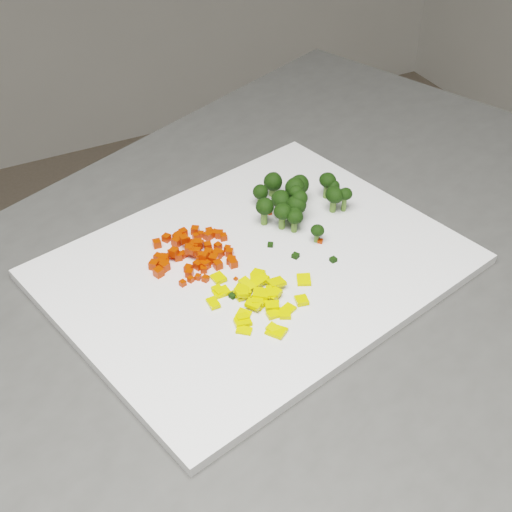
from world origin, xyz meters
name	(u,v)px	position (x,y,z in m)	size (l,w,h in m)	color
counter_block	(289,485)	(0.25, 0.07, 0.45)	(1.06, 0.74, 0.90)	#434341
cutting_board	(256,267)	(0.20, 0.09, 0.91)	(0.45, 0.35, 0.01)	white
carrot_pile	(193,248)	(0.14, 0.13, 0.93)	(0.10, 0.10, 0.03)	red
pepper_pile	(261,292)	(0.18, 0.03, 0.92)	(0.12, 0.12, 0.02)	yellow
broccoli_pile	(302,197)	(0.29, 0.14, 0.94)	(0.12, 0.12, 0.06)	black
carrot_cube_0	(214,255)	(0.16, 0.12, 0.92)	(0.01, 0.01, 0.01)	red
carrot_cube_1	(204,257)	(0.15, 0.11, 0.92)	(0.01, 0.01, 0.01)	red
carrot_cube_2	(229,252)	(0.18, 0.11, 0.92)	(0.01, 0.01, 0.01)	red
carrot_cube_3	(204,260)	(0.15, 0.11, 0.92)	(0.01, 0.01, 0.01)	red
carrot_cube_4	(213,259)	(0.16, 0.11, 0.92)	(0.01, 0.01, 0.01)	red
carrot_cube_5	(198,244)	(0.15, 0.13, 0.93)	(0.01, 0.01, 0.01)	red
carrot_cube_6	(183,236)	(0.14, 0.17, 0.92)	(0.01, 0.01, 0.01)	red
carrot_cube_7	(177,242)	(0.13, 0.16, 0.92)	(0.01, 0.01, 0.01)	red
carrot_cube_8	(187,240)	(0.14, 0.15, 0.92)	(0.01, 0.01, 0.01)	red
carrot_cube_9	(167,238)	(0.12, 0.17, 0.92)	(0.01, 0.01, 0.01)	red
carrot_cube_10	(208,236)	(0.17, 0.15, 0.92)	(0.01, 0.01, 0.01)	red
carrot_cube_11	(183,232)	(0.14, 0.17, 0.92)	(0.01, 0.01, 0.01)	red
carrot_cube_12	(218,265)	(0.16, 0.10, 0.92)	(0.01, 0.01, 0.01)	red
carrot_cube_13	(220,253)	(0.17, 0.12, 0.92)	(0.01, 0.01, 0.01)	red
carrot_cube_14	(233,263)	(0.17, 0.09, 0.92)	(0.01, 0.01, 0.01)	red
carrot_cube_15	(164,266)	(0.10, 0.12, 0.92)	(0.01, 0.01, 0.01)	red
carrot_cube_16	(189,273)	(0.12, 0.10, 0.92)	(0.01, 0.01, 0.01)	red
carrot_cube_17	(200,244)	(0.15, 0.14, 0.92)	(0.01, 0.01, 0.01)	red
carrot_cube_18	(178,238)	(0.13, 0.16, 0.92)	(0.01, 0.01, 0.01)	red
carrot_cube_19	(161,270)	(0.10, 0.12, 0.92)	(0.01, 0.01, 0.01)	red
carrot_cube_20	(189,249)	(0.14, 0.13, 0.92)	(0.01, 0.01, 0.01)	red
carrot_cube_21	(205,265)	(0.14, 0.10, 0.92)	(0.01, 0.01, 0.01)	red
carrot_cube_22	(215,262)	(0.16, 0.10, 0.92)	(0.01, 0.01, 0.01)	red
carrot_cube_23	(198,243)	(0.15, 0.15, 0.92)	(0.01, 0.01, 0.01)	red
carrot_cube_24	(159,272)	(0.09, 0.11, 0.92)	(0.01, 0.01, 0.01)	red
carrot_cube_25	(219,234)	(0.18, 0.15, 0.92)	(0.01, 0.01, 0.01)	red
carrot_cube_26	(195,246)	(0.14, 0.13, 0.92)	(0.01, 0.01, 0.01)	red
carrot_cube_27	(208,253)	(0.16, 0.12, 0.92)	(0.01, 0.01, 0.01)	red
carrot_cube_28	(183,255)	(0.13, 0.13, 0.92)	(0.01, 0.01, 0.01)	red
carrot_cube_29	(223,237)	(0.19, 0.14, 0.92)	(0.01, 0.01, 0.01)	red
carrot_cube_30	(209,232)	(0.17, 0.16, 0.92)	(0.01, 0.01, 0.01)	red
carrot_cube_31	(178,256)	(0.12, 0.13, 0.92)	(0.01, 0.01, 0.01)	red
carrot_cube_32	(213,259)	(0.16, 0.11, 0.92)	(0.01, 0.01, 0.01)	red
carrot_cube_33	(214,233)	(0.18, 0.15, 0.92)	(0.01, 0.01, 0.01)	red
carrot_cube_34	(196,237)	(0.16, 0.16, 0.92)	(0.01, 0.01, 0.01)	red
carrot_cube_35	(217,254)	(0.16, 0.11, 0.92)	(0.01, 0.01, 0.01)	red
carrot_cube_36	(208,246)	(0.16, 0.13, 0.92)	(0.01, 0.01, 0.01)	red
carrot_cube_37	(154,265)	(0.09, 0.13, 0.92)	(0.01, 0.01, 0.01)	red
carrot_cube_38	(196,250)	(0.15, 0.13, 0.92)	(0.01, 0.01, 0.01)	red
carrot_cube_39	(198,277)	(0.13, 0.09, 0.92)	(0.01, 0.01, 0.01)	red
carrot_cube_40	(205,279)	(0.14, 0.08, 0.92)	(0.01, 0.01, 0.01)	red
carrot_cube_41	(217,252)	(0.17, 0.12, 0.92)	(0.01, 0.01, 0.01)	red
carrot_cube_42	(166,262)	(0.10, 0.13, 0.92)	(0.01, 0.01, 0.01)	red
carrot_cube_43	(157,244)	(0.11, 0.17, 0.92)	(0.01, 0.01, 0.01)	red
carrot_cube_44	(178,238)	(0.14, 0.17, 0.92)	(0.01, 0.01, 0.01)	red
carrot_cube_45	(164,258)	(0.11, 0.14, 0.92)	(0.01, 0.01, 0.01)	red
carrot_cube_46	(184,239)	(0.14, 0.15, 0.93)	(0.01, 0.01, 0.01)	red
carrot_cube_47	(218,246)	(0.17, 0.13, 0.92)	(0.01, 0.01, 0.01)	red
carrot_cube_48	(202,260)	(0.14, 0.11, 0.92)	(0.01, 0.01, 0.01)	red
carrot_cube_49	(197,252)	(0.14, 0.12, 0.92)	(0.01, 0.01, 0.01)	red
carrot_cube_50	(172,254)	(0.12, 0.14, 0.92)	(0.01, 0.01, 0.01)	red
carrot_cube_51	(191,248)	(0.14, 0.13, 0.92)	(0.01, 0.01, 0.01)	red
carrot_cube_52	(178,236)	(0.14, 0.17, 0.92)	(0.01, 0.01, 0.01)	red
carrot_cube_53	(201,234)	(0.16, 0.16, 0.92)	(0.01, 0.01, 0.01)	red
carrot_cube_54	(231,260)	(0.17, 0.10, 0.92)	(0.01, 0.01, 0.01)	red
carrot_cube_55	(158,257)	(0.10, 0.14, 0.92)	(0.01, 0.01, 0.01)	red
carrot_cube_56	(174,252)	(0.12, 0.13, 0.92)	(0.01, 0.01, 0.01)	red
carrot_cube_57	(183,283)	(0.11, 0.09, 0.92)	(0.01, 0.01, 0.01)	red
carrot_cube_58	(201,256)	(0.14, 0.11, 0.93)	(0.01, 0.01, 0.01)	red
carrot_cube_59	(219,265)	(0.16, 0.10, 0.92)	(0.01, 0.01, 0.01)	red
carrot_cube_60	(162,262)	(0.10, 0.13, 0.92)	(0.01, 0.01, 0.01)	red
carrot_cube_61	(227,249)	(0.18, 0.12, 0.92)	(0.01, 0.01, 0.01)	red
carrot_cube_62	(204,269)	(0.14, 0.10, 0.92)	(0.01, 0.01, 0.01)	red
carrot_cube_63	(188,269)	(0.12, 0.11, 0.92)	(0.01, 0.01, 0.01)	red
carrot_cube_64	(192,251)	(0.14, 0.12, 0.92)	(0.01, 0.01, 0.01)	red
carrot_cube_65	(191,279)	(0.12, 0.09, 0.92)	(0.01, 0.01, 0.01)	red
carrot_cube_66	(198,265)	(0.14, 0.11, 0.92)	(0.01, 0.01, 0.01)	red
carrot_cube_67	(193,244)	(0.15, 0.15, 0.92)	(0.01, 0.01, 0.01)	red
carrot_cube_68	(195,230)	(0.16, 0.17, 0.92)	(0.01, 0.01, 0.01)	red
pepper_chunk_0	(259,282)	(0.19, 0.05, 0.92)	(0.02, 0.01, 0.00)	yellow
pepper_chunk_1	(261,277)	(0.19, 0.06, 0.91)	(0.02, 0.01, 0.00)	yellow
pepper_chunk_2	(262,297)	(0.18, 0.03, 0.91)	(0.02, 0.01, 0.00)	yellow
pepper_chunk_3	(243,316)	(0.15, 0.01, 0.91)	(0.02, 0.01, 0.00)	yellow
pepper_chunk_4	(288,309)	(0.20, 0.00, 0.91)	(0.01, 0.01, 0.00)	yellow
pepper_chunk_5	(275,330)	(0.17, -0.02, 0.91)	(0.02, 0.01, 0.00)	yellow
pepper_chunk_6	(302,300)	(0.22, 0.00, 0.91)	(0.01, 0.02, 0.00)	yellow
pepper_chunk_7	(261,293)	(0.18, 0.03, 0.92)	(0.02, 0.02, 0.00)	yellow
pepper_chunk_8	(243,317)	(0.15, 0.01, 0.91)	(0.01, 0.01, 0.00)	yellow
pepper_chunk_9	(276,331)	(0.17, -0.03, 0.91)	(0.02, 0.02, 0.00)	yellow
pepper_chunk_10	(243,292)	(0.16, 0.04, 0.92)	(0.01, 0.01, 0.00)	yellow
pepper_chunk_11	(273,293)	(0.19, 0.02, 0.92)	(0.02, 0.02, 0.00)	yellow
pepper_chunk_12	(243,322)	(0.14, 0.00, 0.91)	(0.02, 0.01, 0.00)	yellow
pepper_chunk_13	(258,304)	(0.17, 0.02, 0.91)	(0.02, 0.01, 0.00)	yellow
pepper_chunk_14	(258,278)	(0.19, 0.06, 0.91)	(0.02, 0.01, 0.00)	yellow
pepper_chunk_15	(258,273)	(0.19, 0.07, 0.91)	(0.01, 0.01, 0.00)	yellow
pepper_chunk_16	(263,297)	(0.18, 0.03, 0.91)	(0.01, 0.02, 0.00)	yellow
pepper_chunk_17	(272,293)	(0.19, 0.02, 0.92)	(0.02, 0.01, 0.00)	yellow
pepper_chunk_18	(261,298)	(0.18, 0.03, 0.91)	(0.02, 0.01, 0.00)	yellow
pepper_chunk_19	(247,284)	(0.17, 0.05, 0.92)	(0.02, 0.01, 0.00)	yellow
pepper_chunk_20	(275,314)	(0.18, 0.00, 0.91)	(0.02, 0.01, 0.00)	yellow
pepper_chunk_21	(213,303)	(0.13, 0.04, 0.91)	(0.02, 0.01, 0.00)	yellow
pepper_chunk_22	(258,300)	(0.17, 0.02, 0.92)	(0.01, 0.01, 0.00)	yellow
pepper_chunk_23	(240,289)	(0.16, 0.04, 0.92)	(0.01, 0.01, 0.00)	yellow
pepper_chunk_24	(243,292)	(0.16, 0.04, 0.92)	(0.01, 0.02, 0.00)	yellow
pepper_chunk_25	(221,292)	(0.14, 0.05, 0.91)	(0.01, 0.02, 0.00)	yellow
pepper_chunk_26	(272,305)	(0.18, 0.01, 0.92)	(0.01, 0.02, 0.00)	yellow
pepper_chunk_27	(272,292)	(0.19, 0.02, 0.92)	(0.02, 0.01, 0.00)	yellow
pepper_chunk_28	(244,330)	(0.14, -0.01, 0.91)	(0.02, 0.01, 0.00)	yellow
pepper_chunk_29	(304,280)	(0.23, 0.03, 0.91)	(0.02, 0.02, 0.00)	yellow
pepper_chunk_30	(276,282)	(0.20, 0.04, 0.92)	(0.02, 0.02, 0.00)	yellow
pepper_chunk_31	(218,278)	(0.15, 0.08, 0.91)	(0.01, 0.02, 0.00)	yellow
pepper_chunk_32	(285,313)	(0.19, -0.01, 0.91)	(0.02, 0.01, 0.00)	yellow
pepper_chunk_33	(253,304)	(0.16, 0.02, 0.92)	(0.02, 0.01, 0.00)	yellow
pepper_chunk_34	(219,290)	(0.14, 0.06, 0.91)	(0.02, 0.01, 0.00)	yellow
pepper_chunk_35	(241,294)	(0.16, 0.04, 0.91)	(0.02, 0.02, 0.00)	yellow
broccoli_floret_0	(333,200)	(0.34, 0.13, 0.93)	(0.03, 0.03, 0.03)	black
broccoli_floret_1	(327,186)	(0.34, 0.17, 0.93)	(0.03, 0.03, 0.03)	black
broccoli_floret_2	(294,219)	(0.27, 0.13, 0.93)	(0.02, 0.02, 0.03)	black
broccoli_floret_3	(295,196)	(0.29, 0.15, 0.94)	(0.02, 0.02, 0.03)	black
broccoli_floret_4	(272,185)	(0.28, 0.20, 0.93)	(0.03, 0.03, 0.03)	black
broccoli_floret_5	(282,217)	(0.26, 0.13, 0.93)	(0.03, 0.03, 0.03)	black
broccoli_floret_6	(297,186)	(0.31, 0.19, 0.93)	(0.02, 0.02, 0.03)	black
broccoli_floret_7	(333,191)	(0.35, 0.16, 0.93)	(0.02, 0.02, 0.03)	black
broccoli_floret_8	(317,234)	(0.28, 0.09, 0.92)	(0.02, 0.02, 0.02)	black
broccoli_floret_9	(294,191)	(0.29, 0.16, 0.94)	(0.04, 0.04, 0.03)	black
broccoli_floret_10	(296,210)	(0.28, 0.14, 0.93)	(0.03, 0.03, 0.04)	black
broccoli_floret_11	(299,203)	(0.29, 0.14, 0.94)	(0.03, 0.03, 0.03)	black
broccoli_floret_12	(344,200)	(0.35, 0.13, 0.93)	(0.02, 0.02, 0.03)	black
broccoli_floret_13	(260,196)	(0.26, 0.19, 0.93)	(0.03, 0.03, 0.03)	black
broccoli_floret_14	(264,212)	(0.24, 0.15, 0.93)	(0.03, 0.03, 0.03)	black
broccoli_floret_15	(294,222)	(0.27, 0.12, 0.93)	(0.03, 0.03, 0.03)	black
broccoli_floret_16	(281,200)	(0.28, 0.17, 0.92)	(0.02, 0.02, 0.02)	black
broccoli_floret_17	(281,204)	(0.27, 0.16, 0.93)	(0.03, 0.03, 0.03)	black
broccoli_floret_18	(298,190)	(0.30, 0.17, 0.93)	(0.04, 0.04, 0.04)	black
stray_bit_0	(320,241)	(0.29, 0.08, 0.91)	(0.01, 0.01, 0.00)	red
stray_bit_1	(270,213)	(0.26, 0.16, 0.91)	(0.00, 0.00, 0.00)	red
stray_bit_2	(270,245)	(0.23, 0.11, 0.91)	(0.01, 0.01, 0.00)	black
stray_bit_3	(236,279)	(0.17, 0.07, 0.91)	(0.00, 0.00, 0.00)	red
stray_bit_4	(233,296)	(0.15, 0.04, 0.91)	(0.01, 0.01, 0.00)	black
stray_bit_5	(333,260)	(0.28, 0.05, 0.91)	(0.01, 0.01, 0.00)	black
stray_bit_6	(250,303)	(0.16, 0.02, 0.91)	(0.00, 0.00, 0.00)	black
stray_bit_7	(296,256)	(0.25, 0.07, 0.91)	(0.01, 0.01, 0.01)	black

